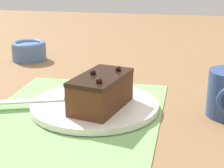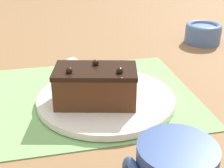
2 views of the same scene
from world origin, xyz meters
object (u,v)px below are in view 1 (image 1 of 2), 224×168
at_px(cake_plate, 95,105).
at_px(serving_knife, 63,97).
at_px(chocolate_cake, 101,91).
at_px(small_bowl, 29,50).

xyz_separation_m(cake_plate, serving_knife, (-0.00, -0.07, 0.01)).
height_order(cake_plate, chocolate_cake, chocolate_cake).
relative_size(serving_knife, small_bowl, 2.07).
bearing_deg(small_bowl, serving_knife, 33.15).
bearing_deg(serving_knife, cake_plate, -114.06).
bearing_deg(cake_plate, chocolate_cake, 40.57).
height_order(cake_plate, serving_knife, serving_knife).
bearing_deg(chocolate_cake, serving_knife, -106.90).
distance_m(cake_plate, chocolate_cake, 0.05).
relative_size(cake_plate, serving_knife, 1.22).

